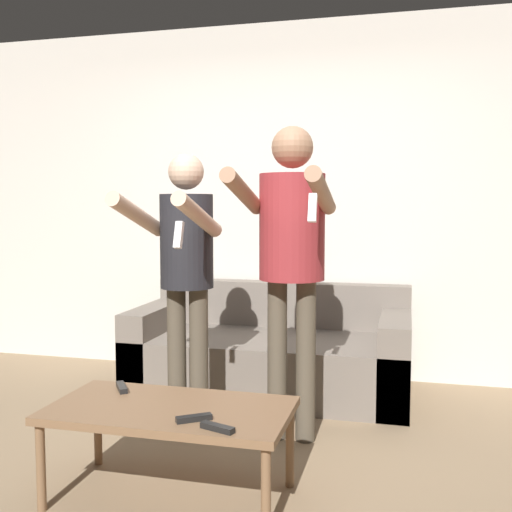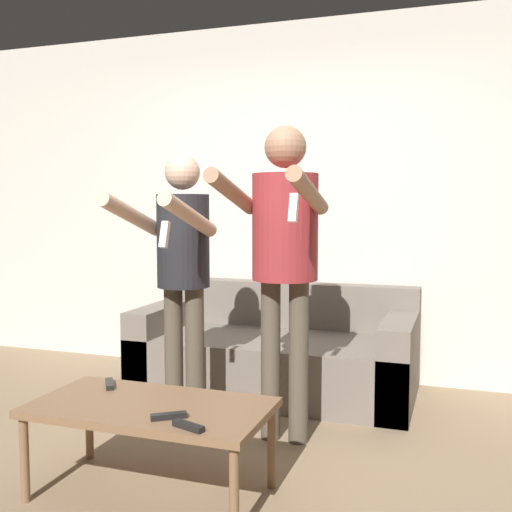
# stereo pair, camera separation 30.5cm
# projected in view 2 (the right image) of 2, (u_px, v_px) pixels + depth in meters

# --- Properties ---
(ground_plane) EXTENTS (14.00, 14.00, 0.00)m
(ground_plane) POSITION_uv_depth(u_px,v_px,m) (202.00, 473.00, 2.94)
(ground_plane) COLOR #937A5B
(wall_back) EXTENTS (6.40, 0.06, 2.70)m
(wall_back) POSITION_uv_depth(u_px,v_px,m) (300.00, 201.00, 4.60)
(wall_back) COLOR silver
(wall_back) RESTS_ON ground_plane
(couch) EXTENTS (1.92, 0.92, 0.73)m
(couch) POSITION_uv_depth(u_px,v_px,m) (276.00, 355.00, 4.25)
(couch) COLOR slate
(couch) RESTS_ON ground_plane
(person_standing_left) EXTENTS (0.43, 0.74, 1.61)m
(person_standing_left) POSITION_uv_depth(u_px,v_px,m) (181.00, 260.00, 3.46)
(person_standing_left) COLOR brown
(person_standing_left) RESTS_ON ground_plane
(person_standing_right) EXTENTS (0.48, 0.77, 1.74)m
(person_standing_right) POSITION_uv_depth(u_px,v_px,m) (284.00, 243.00, 3.25)
(person_standing_right) COLOR brown
(person_standing_right) RESTS_ON ground_plane
(coffee_table) EXTENTS (1.07, 0.57, 0.42)m
(coffee_table) POSITION_uv_depth(u_px,v_px,m) (151.00, 412.00, 2.69)
(coffee_table) COLOR #846042
(coffee_table) RESTS_ON ground_plane
(remote_near) EXTENTS (0.15, 0.08, 0.02)m
(remote_near) POSITION_uv_depth(u_px,v_px,m) (188.00, 426.00, 2.39)
(remote_near) COLOR black
(remote_near) RESTS_ON coffee_table
(remote_mid) EXTENTS (0.14, 0.12, 0.02)m
(remote_mid) POSITION_uv_depth(u_px,v_px,m) (169.00, 416.00, 2.50)
(remote_mid) COLOR black
(remote_mid) RESTS_ON coffee_table
(remote_far) EXTENTS (0.12, 0.14, 0.02)m
(remote_far) POSITION_uv_depth(u_px,v_px,m) (110.00, 384.00, 2.95)
(remote_far) COLOR black
(remote_far) RESTS_ON coffee_table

